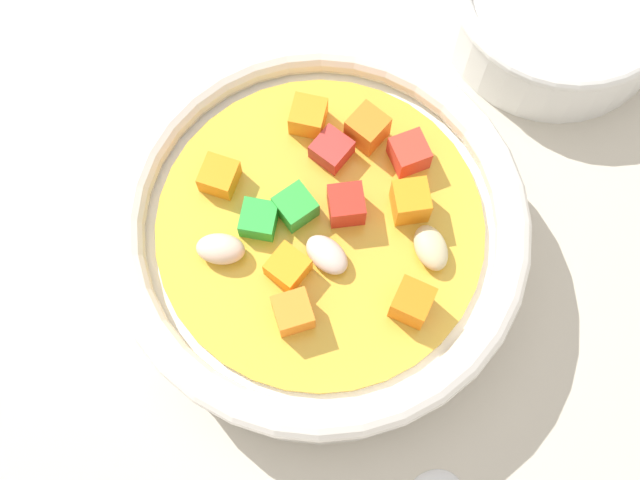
{
  "coord_description": "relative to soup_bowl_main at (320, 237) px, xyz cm",
  "views": [
    {
      "loc": [
        11.66,
        7.9,
        45.62
      ],
      "look_at": [
        0.0,
        0.0,
        2.64
      ],
      "focal_mm": 47.51,
      "sensor_mm": 36.0,
      "label": 1
    }
  ],
  "objects": [
    {
      "name": "ground_plane",
      "position": [
        0.02,
        -0.01,
        -4.17
      ],
      "size": [
        140.0,
        140.0,
        2.0
      ],
      "primitive_type": "cube",
      "color": "#BAB2A0"
    },
    {
      "name": "side_bowl_small",
      "position": [
        -20.3,
        3.43,
        -0.75
      ],
      "size": [
        13.65,
        13.65,
        4.67
      ],
      "color": "white",
      "rests_on": "ground_plane"
    },
    {
      "name": "soup_bowl_main",
      "position": [
        0.0,
        0.0,
        0.0
      ],
      "size": [
        21.56,
        21.56,
        6.84
      ],
      "color": "white",
      "rests_on": "ground_plane"
    }
  ]
}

